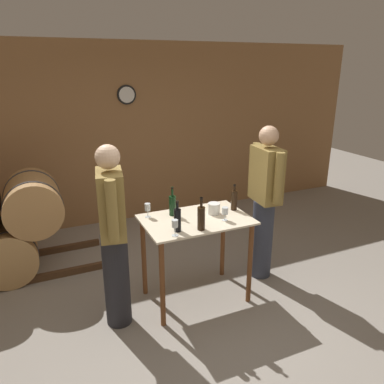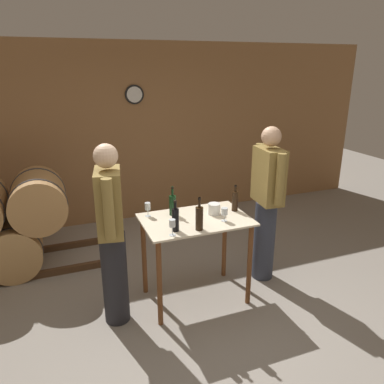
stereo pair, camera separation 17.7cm
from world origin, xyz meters
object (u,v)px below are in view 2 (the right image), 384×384
Objects in this scene: wine_glass_near_left at (148,207)px; wine_glass_near_center at (172,224)px; wine_bottle_left at (173,204)px; wine_bottle_center at (199,218)px; person_host at (112,233)px; person_visitor_with_scarf at (267,202)px; wine_glass_near_right at (224,212)px; wine_bottle_far_left at (175,219)px; wine_bottle_right at (235,200)px; ice_bucket at (214,209)px.

wine_glass_near_center is (0.09, -0.52, 0.01)m from wine_glass_near_left.
wine_bottle_center is at bearing -75.40° from wine_bottle_left.
person_host is 1.74m from person_visitor_with_scarf.
wine_glass_near_left is at bearing 99.90° from wine_glass_near_center.
wine_bottle_left reaches higher than wine_glass_near_right.
wine_bottle_far_left is 0.10m from wine_glass_near_center.
wine_bottle_center is (0.11, -0.44, 0.01)m from wine_bottle_left.
wine_glass_near_center is (-0.80, -0.34, -0.00)m from wine_bottle_right.
wine_bottle_far_left is 0.99× the size of wine_bottle_left.
wine_bottle_left is 2.41× the size of ice_bucket.
wine_glass_near_left is at bearing 126.46° from wine_bottle_center.
wine_bottle_center reaches higher than wine_glass_near_right.
wine_glass_near_right is 0.70m from person_visitor_with_scarf.
wine_glass_near_left is (-0.36, 0.49, -0.02)m from wine_bottle_center.
wine_bottle_far_left is 0.94× the size of wine_bottle_center.
person_host reaches higher than wine_bottle_center.
wine_bottle_left is at bearing 160.72° from ice_bucket.
wine_bottle_center is 0.32m from wine_glass_near_right.
wine_bottle_right is 2.25× the size of ice_bucket.
person_host is at bearing -159.43° from wine_bottle_left.
wine_bottle_left is at bearing 75.45° from wine_bottle_far_left.
person_visitor_with_scarf is at bearing 14.67° from wine_bottle_far_left.
wine_bottle_right reaches higher than ice_bucket.
wine_glass_near_left is 1.16× the size of ice_bucket.
wine_glass_near_right is (-0.22, -0.21, -0.02)m from wine_bottle_right.
wine_bottle_left is 0.17× the size of person_host.
wine_glass_near_center reaches higher than ice_bucket.
person_visitor_with_scarf reaches higher than wine_bottle_center.
wine_bottle_far_left reaches higher than wine_glass_near_right.
wine_bottle_right is 0.16× the size of person_visitor_with_scarf.
wine_bottle_far_left reaches higher than wine_glass_near_left.
ice_bucket is (-0.24, -0.01, -0.06)m from wine_bottle_right.
wine_bottle_left is 1.07× the size of wine_bottle_right.
person_visitor_with_scarf is (1.22, 0.39, -0.08)m from wine_glass_near_center.
wine_bottle_left is 0.17× the size of person_visitor_with_scarf.
wine_bottle_center is at bearing -149.63° from wine_bottle_right.
wine_glass_near_right is at bearing -158.14° from person_visitor_with_scarf.
wine_bottle_right is 0.31m from wine_glass_near_right.
wine_glass_near_center is 1.23× the size of ice_bucket.
wine_glass_near_center is 0.59m from wine_glass_near_right.
wine_bottle_left is 0.25m from wine_glass_near_left.
wine_bottle_center is 0.42m from ice_bucket.
ice_bucket is (0.40, -0.14, -0.05)m from wine_bottle_left.
wine_bottle_far_left is at bearing -165.33° from person_visitor_with_scarf.
wine_glass_near_right is (0.42, -0.34, -0.02)m from wine_bottle_left.
wine_bottle_center is 0.18× the size of person_visitor_with_scarf.
person_visitor_with_scarf reaches higher than ice_bucket.
wine_glass_near_center is 1.28m from person_visitor_with_scarf.
person_visitor_with_scarf is at bearing 17.53° from wine_glass_near_center.
wine_glass_near_center is at bearing -174.45° from wine_bottle_center.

